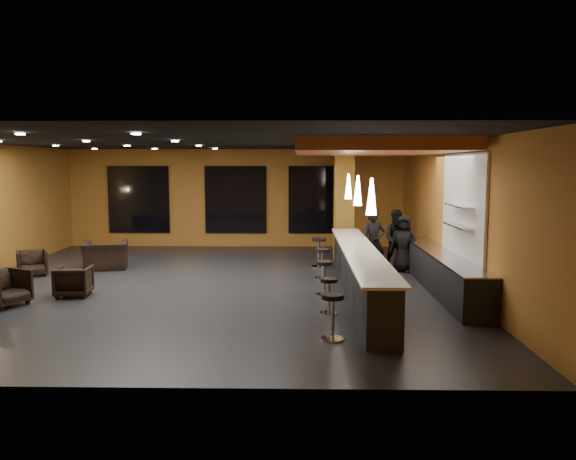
{
  "coord_description": "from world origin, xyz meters",
  "views": [
    {
      "loc": [
        2.29,
        -13.62,
        2.95
      ],
      "look_at": [
        2.0,
        0.5,
        1.3
      ],
      "focal_mm": 35.0,
      "sensor_mm": 36.0,
      "label": 1
    }
  ],
  "objects_px": {
    "column": "(344,204)",
    "pendant_2": "(348,186)",
    "bar_stool_2": "(324,273)",
    "bar_stool_4": "(319,249)",
    "bar_counter": "(359,273)",
    "pendant_0": "(371,197)",
    "prep_counter": "(441,272)",
    "armchair_b": "(74,281)",
    "pendant_1": "(358,190)",
    "staff_c": "(404,244)",
    "bar_stool_3": "(322,260)",
    "staff_b": "(398,239)",
    "bar_stool_1": "(329,291)",
    "bar_stool_0": "(333,311)",
    "armchair_c": "(32,263)",
    "staff_a": "(374,242)",
    "armchair_a": "(4,288)",
    "armchair_d": "(106,255)"
  },
  "relations": [
    {
      "from": "pendant_2",
      "to": "staff_a",
      "type": "bearing_deg",
      "value": -43.58
    },
    {
      "from": "bar_stool_3",
      "to": "armchair_b",
      "type": "bearing_deg",
      "value": -160.27
    },
    {
      "from": "pendant_0",
      "to": "armchair_a",
      "type": "xyz_separation_m",
      "value": [
        -7.54,
        0.76,
        -1.97
      ]
    },
    {
      "from": "bar_stool_0",
      "to": "bar_stool_1",
      "type": "bearing_deg",
      "value": 89.2
    },
    {
      "from": "staff_a",
      "to": "bar_stool_0",
      "type": "height_order",
      "value": "staff_a"
    },
    {
      "from": "pendant_0",
      "to": "armchair_b",
      "type": "bearing_deg",
      "value": 165.5
    },
    {
      "from": "staff_a",
      "to": "staff_c",
      "type": "relative_size",
      "value": 1.12
    },
    {
      "from": "staff_a",
      "to": "armchair_a",
      "type": "xyz_separation_m",
      "value": [
        -8.18,
        -3.63,
        -0.5
      ]
    },
    {
      "from": "armchair_b",
      "to": "bar_stool_4",
      "type": "bearing_deg",
      "value": -153.23
    },
    {
      "from": "staff_a",
      "to": "bar_stool_3",
      "type": "relative_size",
      "value": 2.22
    },
    {
      "from": "staff_c",
      "to": "bar_stool_1",
      "type": "distance_m",
      "value": 5.03
    },
    {
      "from": "bar_stool_3",
      "to": "pendant_0",
      "type": "bearing_deg",
      "value": -78.33
    },
    {
      "from": "bar_counter",
      "to": "pendant_0",
      "type": "bearing_deg",
      "value": -90.0
    },
    {
      "from": "bar_stool_2",
      "to": "bar_stool_4",
      "type": "height_order",
      "value": "bar_stool_4"
    },
    {
      "from": "bar_stool_1",
      "to": "bar_stool_3",
      "type": "bearing_deg",
      "value": 89.8
    },
    {
      "from": "armchair_a",
      "to": "armchair_d",
      "type": "relative_size",
      "value": 0.69
    },
    {
      "from": "armchair_b",
      "to": "bar_stool_0",
      "type": "height_order",
      "value": "bar_stool_0"
    },
    {
      "from": "staff_b",
      "to": "bar_stool_1",
      "type": "bearing_deg",
      "value": -104.81
    },
    {
      "from": "bar_counter",
      "to": "bar_stool_1",
      "type": "relative_size",
      "value": 11.14
    },
    {
      "from": "staff_b",
      "to": "bar_stool_4",
      "type": "distance_m",
      "value": 2.25
    },
    {
      "from": "armchair_a",
      "to": "bar_stool_1",
      "type": "xyz_separation_m",
      "value": [
        6.77,
        -0.49,
        0.08
      ]
    },
    {
      "from": "pendant_1",
      "to": "pendant_0",
      "type": "bearing_deg",
      "value": -90.0
    },
    {
      "from": "bar_stool_4",
      "to": "bar_stool_0",
      "type": "bearing_deg",
      "value": -90.01
    },
    {
      "from": "pendant_2",
      "to": "staff_b",
      "type": "height_order",
      "value": "pendant_2"
    },
    {
      "from": "pendant_0",
      "to": "bar_stool_3",
      "type": "bearing_deg",
      "value": 101.67
    },
    {
      "from": "bar_stool_1",
      "to": "armchair_b",
      "type": "bearing_deg",
      "value": 166.18
    },
    {
      "from": "staff_c",
      "to": "armchair_a",
      "type": "bearing_deg",
      "value": -134.04
    },
    {
      "from": "armchair_b",
      "to": "bar_stool_1",
      "type": "relative_size",
      "value": 1.05
    },
    {
      "from": "pendant_1",
      "to": "pendant_2",
      "type": "xyz_separation_m",
      "value": [
        0.0,
        2.5,
        0.0
      ]
    },
    {
      "from": "bar_stool_3",
      "to": "bar_stool_4",
      "type": "bearing_deg",
      "value": 91.19
    },
    {
      "from": "bar_stool_0",
      "to": "bar_stool_2",
      "type": "relative_size",
      "value": 1.0
    },
    {
      "from": "bar_stool_2",
      "to": "prep_counter",
      "type": "bearing_deg",
      "value": 12.66
    },
    {
      "from": "bar_stool_0",
      "to": "bar_stool_3",
      "type": "xyz_separation_m",
      "value": [
        0.04,
        5.09,
        0.0
      ]
    },
    {
      "from": "prep_counter",
      "to": "bar_stool_2",
      "type": "xyz_separation_m",
      "value": [
        -2.8,
        -0.63,
        0.07
      ]
    },
    {
      "from": "bar_counter",
      "to": "staff_a",
      "type": "xyz_separation_m",
      "value": [
        0.64,
        2.39,
        0.38
      ]
    },
    {
      "from": "staff_c",
      "to": "bar_stool_4",
      "type": "distance_m",
      "value": 2.41
    },
    {
      "from": "staff_c",
      "to": "bar_stool_1",
      "type": "relative_size",
      "value": 2.18
    },
    {
      "from": "armchair_a",
      "to": "armchair_c",
      "type": "height_order",
      "value": "armchair_a"
    },
    {
      "from": "pendant_1",
      "to": "staff_c",
      "type": "xyz_separation_m",
      "value": [
        1.52,
        2.23,
        -1.57
      ]
    },
    {
      "from": "column",
      "to": "armchair_c",
      "type": "distance_m",
      "value": 8.99
    },
    {
      "from": "staff_c",
      "to": "pendant_1",
      "type": "bearing_deg",
      "value": -101.98
    },
    {
      "from": "pendant_2",
      "to": "staff_a",
      "type": "distance_m",
      "value": 1.72
    },
    {
      "from": "pendant_2",
      "to": "armchair_c",
      "type": "xyz_separation_m",
      "value": [
        -8.49,
        -1.02,
        -2.01
      ]
    },
    {
      "from": "column",
      "to": "pendant_2",
      "type": "bearing_deg",
      "value": -90.0
    },
    {
      "from": "bar_stool_3",
      "to": "bar_stool_4",
      "type": "distance_m",
      "value": 1.65
    },
    {
      "from": "pendant_1",
      "to": "prep_counter",
      "type": "bearing_deg",
      "value": 0.0
    },
    {
      "from": "bar_stool_0",
      "to": "bar_stool_3",
      "type": "relative_size",
      "value": 1.0
    },
    {
      "from": "column",
      "to": "staff_c",
      "type": "height_order",
      "value": "column"
    },
    {
      "from": "armchair_b",
      "to": "bar_stool_3",
      "type": "height_order",
      "value": "bar_stool_3"
    },
    {
      "from": "pendant_0",
      "to": "armchair_b",
      "type": "distance_m",
      "value": 6.95
    }
  ]
}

